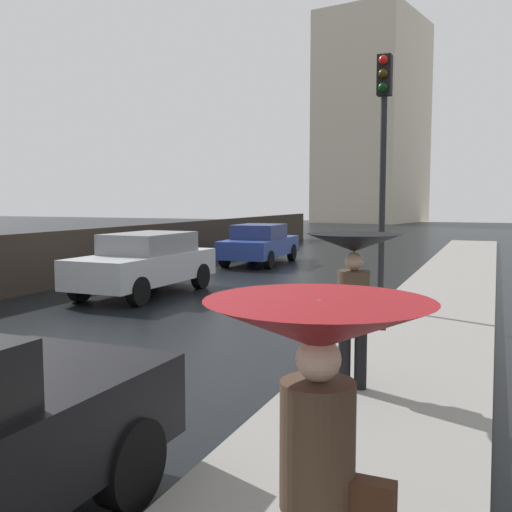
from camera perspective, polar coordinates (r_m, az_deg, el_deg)
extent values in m
cylinder|color=black|center=(4.72, -12.02, -18.88)|extent=(0.23, 0.67, 0.67)
cube|color=navy|center=(21.10, 0.39, 0.90)|extent=(1.96, 4.48, 0.60)
cube|color=navy|center=(20.97, 0.31, 2.38)|extent=(1.61, 2.13, 0.50)
cylinder|color=black|center=(19.52, 1.24, -0.35)|extent=(0.26, 0.61, 0.60)
cylinder|color=black|center=(20.03, -3.02, -0.21)|extent=(0.26, 0.61, 0.60)
cylinder|color=black|center=(22.28, 3.46, 0.36)|extent=(0.26, 0.61, 0.60)
cylinder|color=black|center=(22.74, -0.33, 0.47)|extent=(0.26, 0.61, 0.60)
cube|color=#B2B5BA|center=(14.43, -10.71, -1.09)|extent=(1.76, 4.23, 0.67)
cube|color=gray|center=(14.56, -10.25, 1.25)|extent=(1.52, 2.26, 0.48)
cylinder|color=black|center=(12.91, -11.25, -3.36)|extent=(0.23, 0.64, 0.64)
cylinder|color=black|center=(13.84, -16.56, -2.89)|extent=(0.23, 0.64, 0.64)
cylinder|color=black|center=(15.25, -5.36, -1.94)|extent=(0.23, 0.64, 0.64)
cylinder|color=black|center=(16.04, -10.23, -1.63)|extent=(0.23, 0.64, 0.64)
cylinder|color=black|center=(6.86, 10.01, -9.42)|extent=(0.14, 0.14, 0.76)
cylinder|color=black|center=(6.87, 8.49, -9.39)|extent=(0.14, 0.14, 0.76)
cylinder|color=#4C3828|center=(6.72, 9.34, -3.87)|extent=(0.36, 0.36, 0.58)
sphere|color=tan|center=(6.67, 9.39, -0.52)|extent=(0.21, 0.21, 0.21)
cube|color=#3F2314|center=(6.77, 11.52, -5.93)|extent=(0.22, 0.14, 0.24)
cylinder|color=#4C4C51|center=(6.68, 9.38, -1.14)|extent=(0.02, 0.02, 0.76)
cone|color=black|center=(6.65, 9.42, 1.27)|extent=(1.06, 1.06, 0.20)
cylinder|color=#4C3828|center=(2.79, 5.93, -17.58)|extent=(0.34, 0.34, 0.58)
sphere|color=beige|center=(2.66, 6.01, -9.81)|extent=(0.20, 0.20, 0.20)
cube|color=#3F2314|center=(2.84, 11.08, -22.62)|extent=(0.20, 0.11, 0.24)
cylinder|color=#4C4C51|center=(2.69, 5.99, -11.72)|extent=(0.02, 0.02, 0.71)
cone|color=maroon|center=(2.63, 6.04, -6.56)|extent=(1.02, 1.02, 0.22)
cylinder|color=black|center=(11.72, 12.02, 4.91)|extent=(0.12, 0.12, 4.09)
cube|color=black|center=(11.95, 12.26, 16.59)|extent=(0.26, 0.26, 0.75)
sphere|color=red|center=(11.84, 12.13, 17.94)|extent=(0.17, 0.17, 0.17)
sphere|color=#392405|center=(11.78, 12.11, 16.76)|extent=(0.17, 0.17, 0.17)
sphere|color=black|center=(11.74, 12.08, 15.56)|extent=(0.17, 0.17, 0.17)
cube|color=beige|center=(62.63, 11.18, 12.58)|extent=(10.48, 12.58, 20.33)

